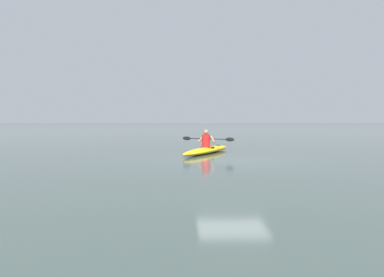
% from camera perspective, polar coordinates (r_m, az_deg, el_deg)
% --- Properties ---
extents(ground_plane, '(160.00, 160.00, 0.00)m').
position_cam_1_polar(ground_plane, '(14.36, 5.86, -3.19)').
color(ground_plane, '#384742').
extents(kayak, '(2.66, 4.29, 0.27)m').
position_cam_1_polar(kayak, '(17.13, 2.14, -1.68)').
color(kayak, '#EAB214').
rests_on(kayak, ground).
extents(kayaker, '(2.17, 1.15, 0.76)m').
position_cam_1_polar(kayaker, '(17.03, 2.06, -0.16)').
color(kayaker, red).
rests_on(kayaker, kayak).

